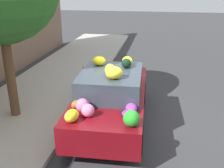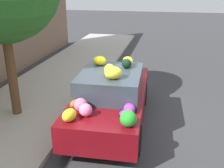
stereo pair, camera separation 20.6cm
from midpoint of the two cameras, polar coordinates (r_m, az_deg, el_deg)
The scene contains 4 objects.
ground_plane at distance 7.08m, azimuth 1.72°, elevation -8.34°, with size 60.00×60.00×0.00m, color #38383A.
sidewalk_curb at distance 7.93m, azimuth -17.94°, elevation -5.56°, with size 24.00×3.20×0.12m.
fire_hydrant at distance 9.31m, azimuth -4.68°, elevation 2.11°, with size 0.20×0.20×0.70m.
art_car at distance 6.70m, azimuth 0.83°, elevation -2.62°, with size 4.14×1.82×1.74m.
Camera 2 is at (-6.05, -1.19, 3.47)m, focal length 42.00 mm.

